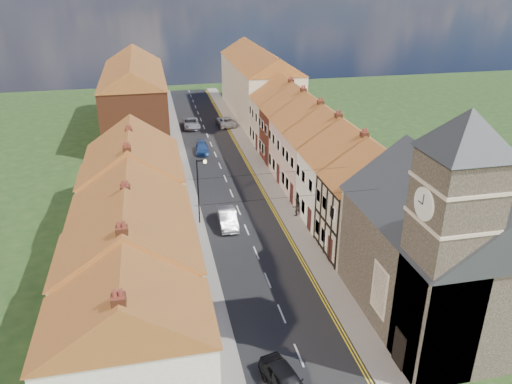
% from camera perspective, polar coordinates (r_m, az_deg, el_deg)
% --- Properties ---
extents(ground, '(160.00, 160.00, 0.00)m').
position_cam_1_polar(ground, '(29.84, 6.10, -20.62)').
color(ground, '#344E21').
rests_on(ground, ground).
extents(road, '(7.00, 90.00, 0.02)m').
position_cam_1_polar(road, '(54.66, -3.52, 1.54)').
color(road, black).
rests_on(road, ground).
extents(pavement_left, '(1.80, 90.00, 0.12)m').
position_cam_1_polar(pavement_left, '(54.23, -8.12, 1.20)').
color(pavement_left, '#A5A096').
rests_on(pavement_left, ground).
extents(pavement_right, '(1.80, 90.00, 0.12)m').
position_cam_1_polar(pavement_right, '(55.40, 0.98, 1.96)').
color(pavement_right, '#A5A096').
rests_on(pavement_right, ground).
extents(church, '(11.25, 14.25, 15.20)m').
position_cam_1_polar(church, '(32.37, 20.75, -5.33)').
color(church, '#2F2921').
rests_on(church, ground).
extents(cottage_r_tudor, '(8.30, 5.20, 9.00)m').
position_cam_1_polar(cottage_r_tudor, '(40.17, 13.46, -0.81)').
color(cottage_r_tudor, '#AAA48F').
rests_on(cottage_r_tudor, ground).
extents(cottage_r_white_near, '(8.30, 6.00, 9.00)m').
position_cam_1_polar(cottage_r_white_near, '(44.68, 10.64, 2.05)').
color(cottage_r_white_near, white).
rests_on(cottage_r_white_near, ground).
extents(cottage_r_cream_mid, '(8.30, 5.20, 9.00)m').
position_cam_1_polar(cottage_r_cream_mid, '(49.36, 8.30, 4.36)').
color(cottage_r_cream_mid, beige).
rests_on(cottage_r_cream_mid, ground).
extents(cottage_r_pink, '(8.30, 6.00, 9.00)m').
position_cam_1_polar(cottage_r_pink, '(54.18, 6.36, 6.26)').
color(cottage_r_pink, beige).
rests_on(cottage_r_pink, ground).
extents(cottage_r_white_far, '(8.30, 5.20, 9.00)m').
position_cam_1_polar(cottage_r_white_far, '(59.09, 4.73, 7.84)').
color(cottage_r_white_far, brown).
rests_on(cottage_r_white_far, ground).
extents(cottage_r_cream_far, '(8.30, 6.00, 9.00)m').
position_cam_1_polar(cottage_r_cream_far, '(64.09, 3.34, 9.17)').
color(cottage_r_cream_far, '#AAA48F').
rests_on(cottage_r_cream_far, ground).
extents(cottage_l_brick_near, '(8.30, 5.70, 8.80)m').
position_cam_1_polar(cottage_l_brick_near, '(25.81, -14.21, -16.69)').
color(cottage_l_brick_near, white).
rests_on(cottage_l_brick_near, ground).
extents(cottage_l_cream, '(8.30, 6.30, 9.10)m').
position_cam_1_polar(cottage_l_cream, '(30.39, -14.07, -9.40)').
color(cottage_l_cream, '#AAA48F').
rests_on(cottage_l_cream, ground).
extents(cottage_l_white, '(8.30, 6.90, 8.80)m').
position_cam_1_polar(cottage_l_white, '(36.00, -13.92, -4.07)').
color(cottage_l_white, brown).
rests_on(cottage_l_white, ground).
extents(cottage_l_brick_mid, '(8.30, 5.70, 9.10)m').
position_cam_1_polar(cottage_l_brick_mid, '(41.44, -13.86, 0.03)').
color(cottage_l_brick_mid, white).
rests_on(cottage_l_brick_mid, ground).
extents(cottage_l_pink, '(8.30, 6.30, 8.80)m').
position_cam_1_polar(cottage_l_pink, '(46.87, -13.78, 2.68)').
color(cottage_l_pink, beige).
rests_on(cottage_l_pink, ground).
extents(block_right_far, '(8.30, 24.20, 10.50)m').
position_cam_1_polar(block_right_far, '(78.37, 0.35, 12.58)').
color(block_right_far, '#AAA48F').
rests_on(block_right_far, ground).
extents(block_left_far, '(8.30, 24.20, 10.50)m').
position_cam_1_polar(block_left_far, '(71.72, -13.68, 10.82)').
color(block_left_far, brown).
rests_on(block_left_far, ground).
extents(lamppost, '(0.88, 0.15, 6.00)m').
position_cam_1_polar(lamppost, '(43.73, -6.53, 0.49)').
color(lamppost, black).
rests_on(lamppost, pavement_left).
extents(car_near, '(2.57, 4.31, 1.37)m').
position_cam_1_polar(car_near, '(28.73, 3.40, -20.75)').
color(car_near, black).
rests_on(car_near, ground).
extents(car_mid, '(1.62, 4.37, 1.43)m').
position_cam_1_polar(car_mid, '(44.44, -3.28, -3.01)').
color(car_mid, '#AFB3B7').
rests_on(car_mid, ground).
extents(car_far, '(1.82, 3.95, 1.12)m').
position_cam_1_polar(car_far, '(62.69, -6.18, 4.98)').
color(car_far, navy).
rests_on(car_far, ground).
extents(car_distant, '(2.26, 4.88, 1.35)m').
position_cam_1_polar(car_distant, '(73.05, -7.42, 7.79)').
color(car_distant, '#B0B4B8').
rests_on(car_distant, ground).
extents(pedestrian_left, '(0.81, 0.65, 1.93)m').
position_cam_1_polar(pedestrian_left, '(34.36, -6.31, -11.35)').
color(pedestrian_left, black).
rests_on(pedestrian_left, pavement_left).
extents(pedestrian_right, '(0.98, 0.85, 1.75)m').
position_cam_1_polar(pedestrian_right, '(45.99, 4.63, -1.68)').
color(pedestrian_right, black).
rests_on(pedestrian_right, pavement_right).
extents(car_distant_b, '(2.44, 4.97, 1.36)m').
position_cam_1_polar(car_distant_b, '(73.59, -3.50, 8.07)').
color(car_distant_b, silver).
rests_on(car_distant_b, ground).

